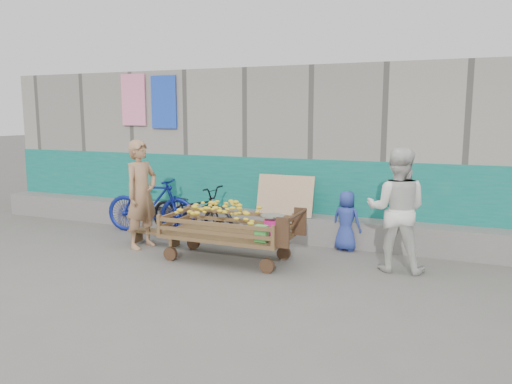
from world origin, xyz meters
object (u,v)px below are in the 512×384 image
at_px(banana_cart, 225,222).
at_px(bicycle_blue, 151,205).
at_px(vendor_man, 142,194).
at_px(woman, 397,210).
at_px(bicycle_dark, 192,210).
at_px(bench, 155,234).
at_px(child, 346,221).

relative_size(banana_cart, bicycle_blue, 1.17).
relative_size(vendor_man, woman, 1.02).
relative_size(woman, bicycle_blue, 0.99).
distance_m(vendor_man, bicycle_dark, 1.17).
distance_m(banana_cart, bench, 1.60).
xyz_separation_m(woman, bicycle_blue, (-4.45, 0.55, -0.34)).
relative_size(child, bicycle_blue, 0.55).
distance_m(banana_cart, vendor_man, 1.60).
bearing_deg(woman, vendor_man, 2.69).
bearing_deg(bicycle_blue, child, -94.61).
bearing_deg(bicycle_dark, child, -83.16).
xyz_separation_m(bicycle_dark, bicycle_blue, (-0.78, -0.13, 0.07)).
bearing_deg(bench, child, 15.80).
bearing_deg(bicycle_blue, vendor_man, -160.82).
height_order(banana_cart, woman, woman).
xyz_separation_m(bench, vendor_man, (-0.07, -0.25, 0.71)).
bearing_deg(woman, banana_cart, 9.06).
bearing_deg(child, bench, 26.43).
relative_size(banana_cart, woman, 1.18).
relative_size(bench, woman, 0.54).
height_order(banana_cart, vendor_man, vendor_man).
bearing_deg(bench, vendor_man, -106.29).
relative_size(vendor_man, bicycle_blue, 1.01).
bearing_deg(bicycle_blue, bicycle_dark, -88.07).
bearing_deg(bicycle_blue, woman, -104.86).
bearing_deg(bicycle_blue, bench, -148.96).
relative_size(bicycle_dark, bicycle_blue, 1.00).
relative_size(banana_cart, child, 2.11).
xyz_separation_m(vendor_man, child, (3.12, 1.11, -0.40)).
bearing_deg(vendor_man, bicycle_blue, 37.22).
height_order(child, bicycle_blue, bicycle_blue).
distance_m(vendor_man, woman, 4.00).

